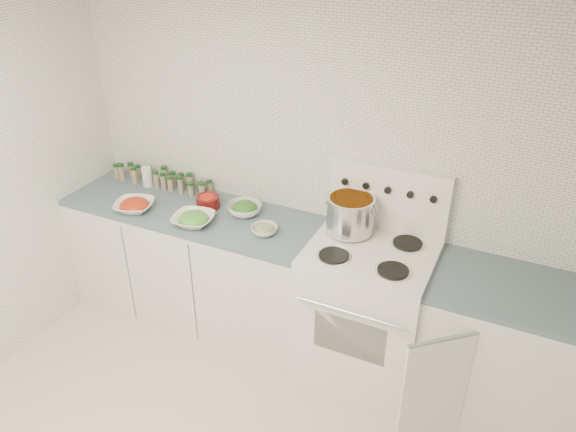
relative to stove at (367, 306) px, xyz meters
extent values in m
cube|color=white|center=(-0.48, 0.32, 0.75)|extent=(3.50, 0.02, 2.50)
cube|color=white|center=(-1.30, 0.00, -0.06)|extent=(1.85, 0.62, 0.86)
cube|color=#455B68|center=(-1.30, 0.00, 0.39)|extent=(1.85, 0.62, 0.03)
cube|color=white|center=(0.00, -0.01, -0.04)|extent=(0.76, 0.65, 0.92)
cube|color=black|center=(0.00, -0.33, 0.00)|extent=(0.45, 0.01, 0.28)
cylinder|color=silver|center=(0.00, -0.37, 0.22)|extent=(0.65, 0.02, 0.02)
cube|color=white|center=(0.00, -0.01, 0.43)|extent=(0.76, 0.65, 0.01)
cube|color=white|center=(0.00, 0.28, 0.65)|extent=(0.76, 0.06, 0.43)
cylinder|color=silver|center=(-0.18, -0.17, 0.44)|extent=(0.21, 0.21, 0.01)
cylinder|color=black|center=(-0.18, -0.17, 0.45)|extent=(0.18, 0.18, 0.01)
cylinder|color=silver|center=(0.18, -0.17, 0.44)|extent=(0.21, 0.21, 0.01)
cylinder|color=black|center=(0.18, -0.17, 0.45)|extent=(0.18, 0.18, 0.01)
cylinder|color=silver|center=(-0.18, 0.15, 0.44)|extent=(0.21, 0.21, 0.01)
cylinder|color=black|center=(-0.18, 0.15, 0.45)|extent=(0.18, 0.18, 0.01)
cylinder|color=silver|center=(0.18, 0.15, 0.44)|extent=(0.21, 0.21, 0.01)
cylinder|color=black|center=(0.18, 0.15, 0.45)|extent=(0.18, 0.18, 0.01)
cylinder|color=black|center=(-0.28, 0.25, 0.72)|extent=(0.04, 0.02, 0.04)
cylinder|color=black|center=(-0.14, 0.25, 0.72)|extent=(0.04, 0.02, 0.04)
cylinder|color=black|center=(0.00, 0.25, 0.72)|extent=(0.04, 0.02, 0.04)
cylinder|color=black|center=(0.14, 0.25, 0.72)|extent=(0.04, 0.02, 0.04)
cylinder|color=black|center=(0.28, 0.25, 0.72)|extent=(0.04, 0.02, 0.04)
cube|color=white|center=(0.82, 0.00, -0.06)|extent=(0.89, 0.62, 0.86)
cube|color=#455B68|center=(0.82, 0.00, 0.39)|extent=(0.89, 0.62, 0.03)
cube|color=white|center=(0.54, -0.44, -0.07)|extent=(0.32, 0.27, 0.70)
cylinder|color=silver|center=(-0.19, 0.13, 0.56)|extent=(0.30, 0.30, 0.23)
cylinder|color=orange|center=(-0.19, 0.13, 0.66)|extent=(0.27, 0.27, 0.03)
torus|color=silver|center=(-0.35, 0.13, 0.63)|extent=(0.01, 0.07, 0.07)
torus|color=silver|center=(-0.04, 0.13, 0.63)|extent=(0.01, 0.07, 0.07)
imported|color=white|center=(-1.65, -0.18, 0.44)|extent=(0.33, 0.33, 0.06)
ellipsoid|color=#C13710|center=(-1.65, -0.18, 0.45)|extent=(0.19, 0.19, 0.09)
imported|color=white|center=(-1.17, -0.16, 0.44)|extent=(0.31, 0.31, 0.07)
ellipsoid|color=#357E29|center=(-1.17, -0.16, 0.45)|extent=(0.19, 0.19, 0.09)
imported|color=white|center=(-0.94, 0.10, 0.44)|extent=(0.31, 0.31, 0.07)
ellipsoid|color=#2D5518|center=(-0.94, 0.10, 0.46)|extent=(0.17, 0.17, 0.08)
imported|color=white|center=(-0.70, -0.07, 0.43)|extent=(0.17, 0.17, 0.05)
ellipsoid|color=#2C4B1E|center=(-0.70, -0.07, 0.44)|extent=(0.12, 0.12, 0.05)
cylinder|color=#540E0F|center=(-1.21, 0.08, 0.44)|extent=(0.16, 0.16, 0.08)
ellipsoid|color=red|center=(-1.21, 0.08, 0.48)|extent=(0.12, 0.12, 0.06)
cylinder|color=white|center=(-1.80, 0.17, 0.48)|extent=(0.09, 0.09, 0.15)
cylinder|color=gray|center=(-1.38, 0.26, 0.45)|extent=(0.09, 0.09, 0.09)
cylinder|color=gray|center=(-2.03, 0.26, 0.45)|extent=(0.04, 0.04, 0.09)
cylinder|color=#124018|center=(-2.03, 0.26, 0.50)|extent=(0.04, 0.04, 0.02)
cylinder|color=gray|center=(-1.94, 0.25, 0.45)|extent=(0.04, 0.04, 0.09)
cylinder|color=#124018|center=(-1.94, 0.25, 0.50)|extent=(0.04, 0.04, 0.02)
cylinder|color=gray|center=(-1.83, 0.24, 0.46)|extent=(0.04, 0.04, 0.10)
cylinder|color=#124018|center=(-1.83, 0.24, 0.52)|extent=(0.04, 0.04, 0.02)
cylinder|color=gray|center=(-1.71, 0.26, 0.46)|extent=(0.04, 0.04, 0.12)
cylinder|color=#124018|center=(-1.71, 0.26, 0.53)|extent=(0.05, 0.05, 0.02)
cylinder|color=gray|center=(-1.63, 0.25, 0.45)|extent=(0.05, 0.05, 0.10)
cylinder|color=#124018|center=(-1.63, 0.25, 0.51)|extent=(0.05, 0.05, 0.02)
cylinder|color=gray|center=(-1.54, 0.24, 0.46)|extent=(0.04, 0.04, 0.11)
cylinder|color=#124018|center=(-1.54, 0.24, 0.52)|extent=(0.04, 0.04, 0.02)
cylinder|color=gray|center=(-1.48, 0.26, 0.46)|extent=(0.05, 0.05, 0.11)
cylinder|color=#124018|center=(-1.48, 0.26, 0.52)|extent=(0.05, 0.05, 0.02)
cylinder|color=gray|center=(-1.31, 0.26, 0.45)|extent=(0.04, 0.04, 0.09)
cylinder|color=#124018|center=(-1.31, 0.26, 0.50)|extent=(0.04, 0.04, 0.02)
cylinder|color=gray|center=(-2.04, 0.17, 0.46)|extent=(0.05, 0.05, 0.11)
cylinder|color=#124018|center=(-2.04, 0.17, 0.53)|extent=(0.05, 0.05, 0.02)
cylinder|color=gray|center=(-1.91, 0.16, 0.46)|extent=(0.04, 0.04, 0.12)
cylinder|color=#124018|center=(-1.91, 0.16, 0.53)|extent=(0.04, 0.04, 0.02)
cylinder|color=gray|center=(-1.72, 0.17, 0.46)|extent=(0.04, 0.04, 0.12)
cylinder|color=#124018|center=(-1.72, 0.17, 0.53)|extent=(0.04, 0.04, 0.02)
cylinder|color=gray|center=(-1.65, 0.17, 0.46)|extent=(0.04, 0.04, 0.11)
cylinder|color=#124018|center=(-1.65, 0.17, 0.53)|extent=(0.04, 0.04, 0.02)
cylinder|color=gray|center=(-1.60, 0.18, 0.45)|extent=(0.04, 0.04, 0.10)
cylinder|color=#124018|center=(-1.60, 0.18, 0.51)|extent=(0.05, 0.05, 0.02)
cylinder|color=gray|center=(-1.51, 0.18, 0.46)|extent=(0.04, 0.04, 0.11)
cylinder|color=#124018|center=(-1.51, 0.18, 0.53)|extent=(0.04, 0.04, 0.02)
cylinder|color=gray|center=(-1.41, 0.17, 0.45)|extent=(0.04, 0.04, 0.09)
cylinder|color=#124018|center=(-1.41, 0.17, 0.50)|extent=(0.04, 0.04, 0.02)
cylinder|color=gray|center=(-1.32, 0.18, 0.46)|extent=(0.05, 0.05, 0.11)
cylinder|color=#124018|center=(-1.32, 0.18, 0.52)|extent=(0.05, 0.05, 0.02)
cylinder|color=gray|center=(-2.10, 0.18, 0.45)|extent=(0.04, 0.04, 0.10)
cylinder|color=#124018|center=(-2.10, 0.18, 0.51)|extent=(0.05, 0.05, 0.02)
camera|label=1|loc=(0.75, -2.79, 2.29)|focal=35.00mm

